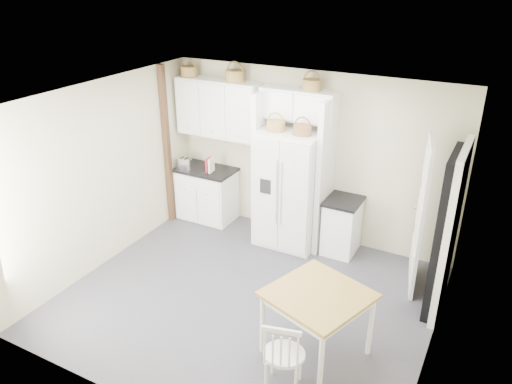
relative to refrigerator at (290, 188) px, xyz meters
The scene contains 27 objects.
floor 1.85m from the refrigerator, 84.69° to the right, with size 4.50×4.50×0.00m, color #3D3B45.
ceiling 2.35m from the refrigerator, 84.69° to the right, with size 4.50×4.50×0.00m, color white.
wall_back 0.58m from the refrigerator, 68.84° to the left, with size 4.50×4.50×0.00m, color beige.
wall_left 2.68m from the refrigerator, 142.48° to the right, with size 4.00×4.00×0.00m, color beige.
wall_right 2.92m from the refrigerator, 33.90° to the right, with size 4.00×4.00×0.00m, color beige.
refrigerator is the anchor object (origin of this frame).
base_cab_left 1.62m from the refrigerator, behind, with size 0.92×0.58×0.85m, color white.
base_cab_right 0.96m from the refrigerator, ahead, with size 0.46×0.55×0.81m, color white.
dining_table 2.53m from the refrigerator, 58.63° to the right, with size 0.95×0.95×0.79m, color olive.
windsor_chair 3.03m from the refrigerator, 66.49° to the right, with size 0.42×0.38×0.87m, color white.
counter_left 1.56m from the refrigerator, behind, with size 0.96×0.62×0.04m, color black.
counter_right 0.82m from the refrigerator, ahead, with size 0.50×0.59×0.04m, color black.
toaster 1.91m from the refrigerator, behind, with size 0.22×0.13×0.15m, color silver.
cookbook_red 1.44m from the refrigerator, behind, with size 0.03×0.16×0.24m, color #AE1D31.
cookbook_cream 1.40m from the refrigerator, behind, with size 0.03×0.16×0.24m, color #F1E7C5.
basket_upper_a 2.43m from the refrigerator, behind, with size 0.27×0.27×0.15m, color brown.
basket_upper_c 1.87m from the refrigerator, 168.27° to the left, with size 0.29×0.29×0.17m, color brown.
basket_bridge_b 1.56m from the refrigerator, 49.54° to the left, with size 0.27×0.27×0.15m, color brown.
basket_fridge_a 1.00m from the refrigerator, 154.01° to the right, with size 0.27×0.27×0.14m, color brown.
basket_fridge_b 0.99m from the refrigerator, 26.23° to the right, with size 0.26×0.26×0.14m, color brown.
upper_cabinet 1.70m from the refrigerator, behind, with size 1.40×0.34×0.90m, color white.
bridge_cabinet 1.25m from the refrigerator, 90.00° to the left, with size 1.12×0.34×0.45m, color white.
fridge_panel_left 0.58m from the refrigerator, behind, with size 0.08×0.60×2.30m, color white.
fridge_panel_right 0.58m from the refrigerator, ahead, with size 0.08×0.60×2.30m, color white.
trim_post 2.11m from the refrigerator, behind, with size 0.09×0.09×2.60m, color #43261A.
doorway_void 2.39m from the refrigerator, 14.85° to the right, with size 0.18×0.85×2.05m, color black.
door_slab 1.97m from the refrigerator, ahead, with size 0.80×0.04×2.05m, color white.
Camera 1 is at (2.59, -4.64, 3.95)m, focal length 35.00 mm.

